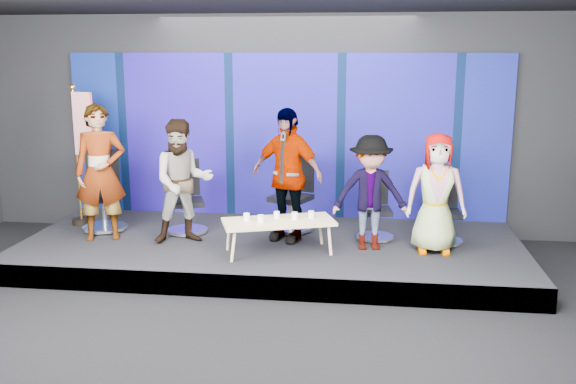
# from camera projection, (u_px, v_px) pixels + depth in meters

# --- Properties ---
(ground) EXTENTS (10.00, 10.00, 0.00)m
(ground) POSITION_uv_depth(u_px,v_px,m) (236.00, 335.00, 6.75)
(ground) COLOR black
(ground) RESTS_ON ground
(room_walls) EXTENTS (10.02, 8.02, 3.51)m
(room_walls) POSITION_uv_depth(u_px,v_px,m) (231.00, 104.00, 6.23)
(room_walls) COLOR black
(room_walls) RESTS_ON ground
(riser) EXTENTS (7.00, 3.00, 0.30)m
(riser) POSITION_uv_depth(u_px,v_px,m) (272.00, 250.00, 9.14)
(riser) COLOR black
(riser) RESTS_ON ground
(backdrop) EXTENTS (7.00, 0.08, 2.60)m
(backdrop) POSITION_uv_depth(u_px,v_px,m) (285.00, 136.00, 10.23)
(backdrop) COLOR navy
(backdrop) RESTS_ON riser
(chair_a) EXTENTS (0.85, 0.85, 1.18)m
(chair_a) POSITION_uv_depth(u_px,v_px,m) (104.00, 204.00, 9.60)
(chair_a) COLOR silver
(chair_a) RESTS_ON riser
(panelist_a) EXTENTS (0.81, 0.67, 1.92)m
(panelist_a) POSITION_uv_depth(u_px,v_px,m) (100.00, 173.00, 8.99)
(panelist_a) COLOR black
(panelist_a) RESTS_ON riser
(chair_b) EXTENTS (0.77, 0.77, 1.07)m
(chair_b) POSITION_uv_depth(u_px,v_px,m) (187.00, 209.00, 9.45)
(chair_b) COLOR silver
(chair_b) RESTS_ON riser
(panelist_b) EXTENTS (1.02, 0.91, 1.73)m
(panelist_b) POSITION_uv_depth(u_px,v_px,m) (183.00, 182.00, 8.85)
(panelist_b) COLOR black
(panelist_b) RESTS_ON riser
(chair_c) EXTENTS (0.85, 0.85, 1.16)m
(chair_c) POSITION_uv_depth(u_px,v_px,m) (293.00, 205.00, 9.55)
(chair_c) COLOR silver
(chair_c) RESTS_ON riser
(panelist_c) EXTENTS (1.19, 0.85, 1.87)m
(panelist_c) POSITION_uv_depth(u_px,v_px,m) (287.00, 175.00, 8.95)
(panelist_c) COLOR black
(panelist_c) RESTS_ON riser
(chair_d) EXTENTS (0.60, 0.60, 0.96)m
(chair_d) POSITION_uv_depth(u_px,v_px,m) (375.00, 217.00, 9.13)
(chair_d) COLOR silver
(chair_d) RESTS_ON riser
(panelist_d) EXTENTS (1.06, 0.69, 1.55)m
(panelist_d) POSITION_uv_depth(u_px,v_px,m) (370.00, 193.00, 8.57)
(panelist_d) COLOR black
(panelist_d) RESTS_ON riser
(chair_e) EXTENTS (0.58, 0.58, 0.99)m
(chair_e) POSITION_uv_depth(u_px,v_px,m) (443.00, 220.00, 8.94)
(chair_e) COLOR silver
(chair_e) RESTS_ON riser
(panelist_e) EXTENTS (0.80, 0.54, 1.60)m
(panelist_e) POSITION_uv_depth(u_px,v_px,m) (436.00, 193.00, 8.41)
(panelist_e) COLOR black
(panelist_e) RESTS_ON riser
(coffee_table) EXTENTS (1.57, 1.07, 0.45)m
(coffee_table) POSITION_uv_depth(u_px,v_px,m) (278.00, 223.00, 8.45)
(coffee_table) COLOR tan
(coffee_table) RESTS_ON riser
(mug_a) EXTENTS (0.08, 0.08, 0.10)m
(mug_a) POSITION_uv_depth(u_px,v_px,m) (247.00, 217.00, 8.43)
(mug_a) COLOR white
(mug_a) RESTS_ON coffee_table
(mug_b) EXTENTS (0.08, 0.08, 0.10)m
(mug_b) POSITION_uv_depth(u_px,v_px,m) (261.00, 219.00, 8.32)
(mug_b) COLOR white
(mug_b) RESTS_ON coffee_table
(mug_c) EXTENTS (0.08, 0.08, 0.09)m
(mug_c) POSITION_uv_depth(u_px,v_px,m) (277.00, 215.00, 8.53)
(mug_c) COLOR white
(mug_c) RESTS_ON coffee_table
(mug_d) EXTENTS (0.08, 0.08, 0.10)m
(mug_d) POSITION_uv_depth(u_px,v_px,m) (295.00, 216.00, 8.48)
(mug_d) COLOR white
(mug_d) RESTS_ON coffee_table
(mug_e) EXTENTS (0.08, 0.08, 0.10)m
(mug_e) POSITION_uv_depth(u_px,v_px,m) (311.00, 214.00, 8.55)
(mug_e) COLOR white
(mug_e) RESTS_ON coffee_table
(flag_stand) EXTENTS (0.48, 0.29, 2.15)m
(flag_stand) POSITION_uv_depth(u_px,v_px,m) (82.00, 152.00, 9.65)
(flag_stand) COLOR black
(flag_stand) RESTS_ON riser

